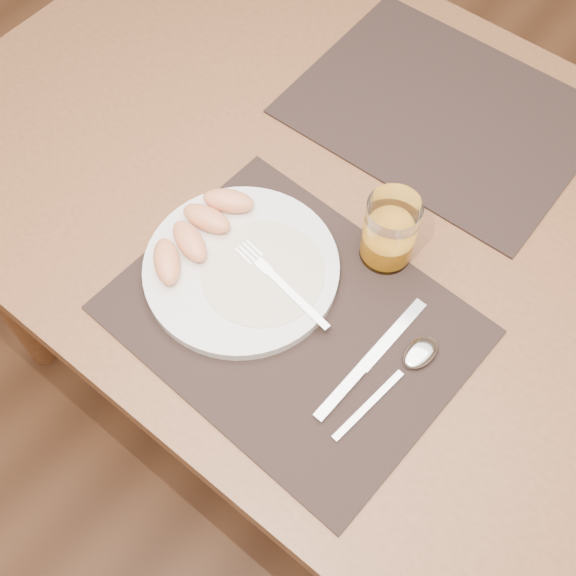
# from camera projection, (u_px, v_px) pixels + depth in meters

# --- Properties ---
(ground) EXTENTS (5.00, 5.00, 0.00)m
(ground) POSITION_uv_depth(u_px,v_px,m) (339.00, 393.00, 1.71)
(ground) COLOR brown
(ground) RESTS_ON ground
(table) EXTENTS (1.40, 0.90, 0.75)m
(table) POSITION_uv_depth(u_px,v_px,m) (365.00, 237.00, 1.13)
(table) COLOR brown
(table) RESTS_ON ground
(placemat_near) EXTENTS (0.46, 0.37, 0.00)m
(placemat_near) POSITION_uv_depth(u_px,v_px,m) (292.00, 320.00, 0.96)
(placemat_near) COLOR black
(placemat_near) RESTS_ON table
(placemat_far) EXTENTS (0.46, 0.36, 0.00)m
(placemat_far) POSITION_uv_depth(u_px,v_px,m) (442.00, 112.00, 1.15)
(placemat_far) COLOR black
(placemat_far) RESTS_ON table
(plate) EXTENTS (0.27, 0.27, 0.02)m
(plate) POSITION_uv_depth(u_px,v_px,m) (241.00, 268.00, 0.99)
(plate) COLOR white
(plate) RESTS_ON placemat_near
(plate_dressing) EXTENTS (0.17, 0.17, 0.00)m
(plate_dressing) POSITION_uv_depth(u_px,v_px,m) (263.00, 272.00, 0.98)
(plate_dressing) COLOR white
(plate_dressing) RESTS_ON plate
(fork) EXTENTS (0.18, 0.04, 0.00)m
(fork) POSITION_uv_depth(u_px,v_px,m) (275.00, 278.00, 0.97)
(fork) COLOR silver
(fork) RESTS_ON plate
(knife) EXTENTS (0.02, 0.22, 0.01)m
(knife) POSITION_uv_depth(u_px,v_px,m) (362.00, 368.00, 0.92)
(knife) COLOR silver
(knife) RESTS_ON placemat_near
(spoon) EXTENTS (0.04, 0.19, 0.01)m
(spoon) POSITION_uv_depth(u_px,v_px,m) (413.00, 360.00, 0.93)
(spoon) COLOR silver
(spoon) RESTS_ON placemat_near
(juice_glass) EXTENTS (0.07, 0.07, 0.11)m
(juice_glass) POSITION_uv_depth(u_px,v_px,m) (389.00, 233.00, 0.97)
(juice_glass) COLOR white
(juice_glass) RESTS_ON placemat_near
(grapefruit_wedges) EXTENTS (0.09, 0.20, 0.03)m
(grapefruit_wedges) POSITION_uv_depth(u_px,v_px,m) (198.00, 230.00, 1.00)
(grapefruit_wedges) COLOR #F09662
(grapefruit_wedges) RESTS_ON plate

